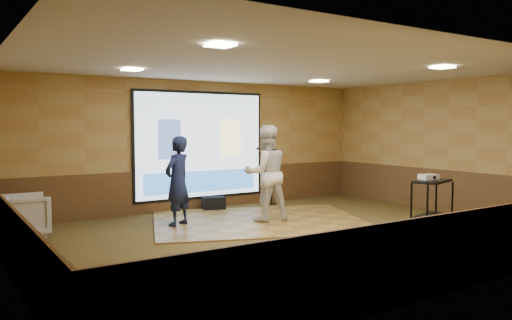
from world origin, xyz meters
TOP-DOWN VIEW (x-y plane):
  - ground at (0.00, 0.00)m, footprint 9.00×9.00m
  - room_shell at (0.00, 0.00)m, footprint 9.04×7.04m
  - wainscot_back at (0.00, 3.48)m, footprint 9.00×0.04m
  - wainscot_front at (0.00, -3.48)m, footprint 9.00×0.04m
  - wainscot_left at (-4.48, 0.00)m, footprint 0.04×7.00m
  - wainscot_right at (4.48, 0.00)m, footprint 0.04×7.00m
  - projector_screen at (0.00, 3.44)m, footprint 3.32×0.06m
  - downlight_nw at (-2.20, 1.80)m, footprint 0.32×0.32m
  - downlight_ne at (2.20, 1.80)m, footprint 0.32×0.32m
  - downlight_sw at (-2.20, -1.50)m, footprint 0.32×0.32m
  - downlight_se at (2.20, -1.50)m, footprint 0.32×0.32m
  - dance_floor at (0.27, 1.37)m, footprint 5.07×4.49m
  - player_left at (-1.34, 1.78)m, footprint 0.75×0.66m
  - player_right at (0.35, 1.22)m, footprint 1.07×0.91m
  - av_table at (2.73, -0.95)m, footprint 0.88×0.46m
  - projector at (2.71, -0.87)m, footprint 0.35×0.31m
  - mic_stand at (1.72, 3.08)m, footprint 0.57×0.23m
  - banquet_chair at (-4.00, 2.42)m, footprint 0.84×0.82m
  - duffel_bag at (0.14, 3.08)m, footprint 0.57×0.46m

SIDE VIEW (x-z plane):
  - ground at x=0.00m, z-range 0.00..0.00m
  - dance_floor at x=0.27m, z-range 0.00..0.03m
  - duffel_bag at x=0.14m, z-range 0.00..0.31m
  - banquet_chair at x=-4.00m, z-range 0.00..0.76m
  - wainscot_back at x=0.00m, z-range 0.00..0.95m
  - wainscot_front at x=0.00m, z-range 0.00..0.95m
  - wainscot_left at x=-4.48m, z-range 0.00..0.95m
  - wainscot_right at x=4.48m, z-range 0.00..0.95m
  - mic_stand at x=1.72m, z-range -0.23..1.21m
  - av_table at x=2.73m, z-range 0.18..1.10m
  - player_left at x=-1.34m, z-range 0.03..1.76m
  - projector at x=2.71m, z-range 0.92..1.03m
  - player_right at x=0.35m, z-range 0.03..1.97m
  - projector_screen at x=0.00m, z-range 0.21..2.73m
  - room_shell at x=0.00m, z-range 0.58..3.60m
  - downlight_nw at x=-2.20m, z-range 2.96..2.98m
  - downlight_ne at x=2.20m, z-range 2.96..2.98m
  - downlight_sw at x=-2.20m, z-range 2.96..2.98m
  - downlight_se at x=2.20m, z-range 2.96..2.98m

